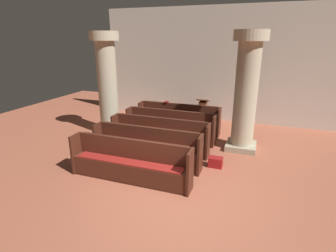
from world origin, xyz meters
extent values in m
plane|color=#AD5B42|center=(0.00, 0.00, 0.00)|extent=(19.20, 19.20, 0.00)
cube|color=silver|center=(0.00, 6.08, 2.25)|extent=(10.00, 0.16, 4.50)
cube|color=#4C2316|center=(-1.18, 4.06, 0.47)|extent=(2.92, 0.38, 0.05)
cube|color=#4C2316|center=(-1.18, 4.23, 0.75)|extent=(2.92, 0.04, 0.52)
cube|color=#411E13|center=(-1.18, 4.27, 1.00)|extent=(2.80, 0.06, 0.02)
cube|color=#442014|center=(-2.67, 4.06, 0.50)|extent=(0.06, 0.44, 1.01)
cube|color=#442014|center=(0.31, 4.06, 0.50)|extent=(0.06, 0.44, 1.01)
cube|color=#482115|center=(-1.18, 3.88, 0.23)|extent=(2.92, 0.03, 0.43)
cube|color=maroon|center=(-1.18, 4.04, 0.51)|extent=(2.69, 0.32, 0.02)
cube|color=#4C2316|center=(-1.18, 3.10, 0.47)|extent=(2.92, 0.38, 0.05)
cube|color=#4C2316|center=(-1.18, 3.27, 0.75)|extent=(2.92, 0.04, 0.52)
cube|color=#411E13|center=(-1.18, 3.32, 1.00)|extent=(2.80, 0.06, 0.02)
cube|color=#442014|center=(-2.67, 3.10, 0.50)|extent=(0.06, 0.44, 1.01)
cube|color=#442014|center=(0.31, 3.10, 0.50)|extent=(0.06, 0.44, 1.01)
cube|color=#482115|center=(-1.18, 2.93, 0.23)|extent=(2.92, 0.03, 0.43)
cube|color=maroon|center=(-1.18, 3.08, 0.51)|extent=(2.69, 0.32, 0.02)
cube|color=#4C2316|center=(-1.18, 2.14, 0.47)|extent=(2.92, 0.38, 0.05)
cube|color=#4C2316|center=(-1.18, 2.31, 0.75)|extent=(2.92, 0.04, 0.52)
cube|color=#411E13|center=(-1.18, 2.36, 1.00)|extent=(2.80, 0.06, 0.02)
cube|color=#442014|center=(-2.67, 2.14, 0.50)|extent=(0.06, 0.44, 1.01)
cube|color=#442014|center=(0.31, 2.14, 0.50)|extent=(0.06, 0.44, 1.01)
cube|color=#482115|center=(-1.18, 1.97, 0.23)|extent=(2.92, 0.03, 0.43)
cube|color=maroon|center=(-1.18, 2.12, 0.51)|extent=(2.69, 0.32, 0.02)
cube|color=#4C2316|center=(-1.18, 1.19, 0.47)|extent=(2.92, 0.38, 0.05)
cube|color=#4C2316|center=(-1.18, 1.35, 0.75)|extent=(2.92, 0.04, 0.52)
cube|color=#411E13|center=(-1.18, 1.40, 1.00)|extent=(2.80, 0.06, 0.02)
cube|color=#442014|center=(-2.67, 1.19, 0.50)|extent=(0.06, 0.44, 1.01)
cube|color=#442014|center=(0.31, 1.19, 0.50)|extent=(0.06, 0.44, 1.01)
cube|color=#482115|center=(-1.18, 1.01, 0.23)|extent=(2.92, 0.03, 0.43)
cube|color=maroon|center=(-1.18, 1.17, 0.51)|extent=(2.69, 0.32, 0.02)
cube|color=#4C2316|center=(-1.18, 0.23, 0.47)|extent=(2.92, 0.38, 0.05)
cube|color=#4C2316|center=(-1.18, 0.40, 0.75)|extent=(2.92, 0.05, 0.52)
cube|color=#411E13|center=(-1.18, 0.44, 1.00)|extent=(2.80, 0.06, 0.02)
cube|color=#442014|center=(-2.67, 0.23, 0.50)|extent=(0.06, 0.44, 1.01)
cube|color=#442014|center=(0.31, 0.23, 0.50)|extent=(0.06, 0.44, 1.01)
cube|color=#482115|center=(-1.18, 0.05, 0.23)|extent=(2.92, 0.03, 0.43)
cube|color=maroon|center=(-1.18, 0.21, 0.51)|extent=(2.69, 0.32, 0.02)
cube|color=tan|center=(1.17, 3.17, 0.09)|extent=(0.90, 0.90, 0.18)
cylinder|color=#BCB293|center=(1.17, 3.17, 1.70)|extent=(0.67, 0.67, 3.04)
cylinder|color=beige|center=(1.17, 3.17, 3.37)|extent=(0.96, 0.96, 0.30)
cube|color=tan|center=(-3.47, 3.10, 0.09)|extent=(0.90, 0.90, 0.18)
cylinder|color=#BCB293|center=(-3.47, 3.10, 1.70)|extent=(0.67, 0.67, 3.04)
cylinder|color=beige|center=(-3.47, 3.10, 3.37)|extent=(0.96, 0.96, 0.30)
cube|color=brown|center=(-0.51, 5.08, 0.03)|extent=(0.45, 0.45, 0.06)
cube|color=brown|center=(-0.51, 5.08, 0.47)|extent=(0.28, 0.28, 0.95)
cube|color=brown|center=(-0.51, 5.08, 1.01)|extent=(0.48, 0.35, 0.15)
cube|color=maroon|center=(-1.73, 4.27, 1.03)|extent=(0.14, 0.18, 0.03)
cube|color=maroon|center=(0.64, 1.67, 0.14)|extent=(0.37, 0.25, 0.27)
camera|label=1|loc=(1.62, -4.79, 3.28)|focal=28.26mm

